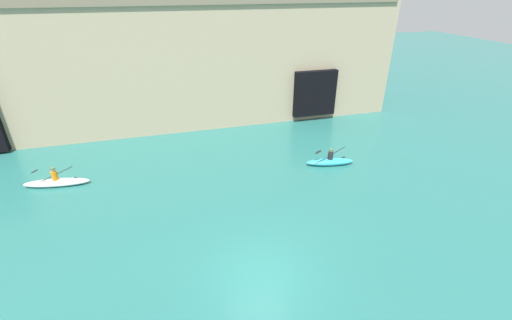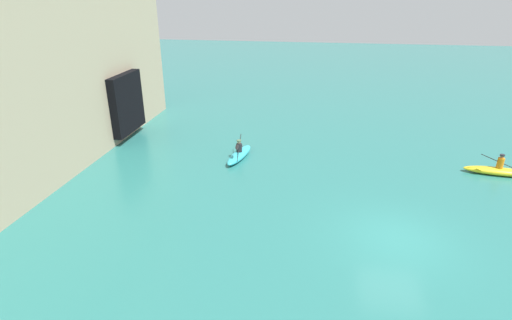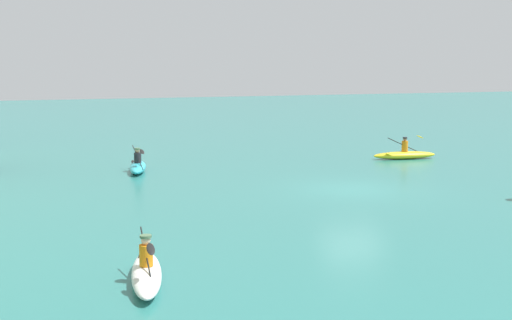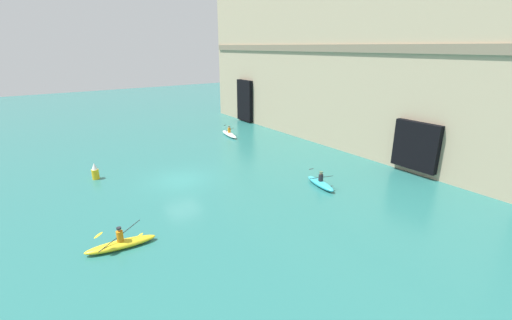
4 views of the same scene
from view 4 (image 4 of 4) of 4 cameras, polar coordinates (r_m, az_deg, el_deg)
The scene contains 6 objects.
ground_plane at distance 25.57m, azimuth -12.37°, elevation -3.23°, with size 120.00×120.00×0.00m, color #28706B.
cliff_bluff at distance 36.56m, azimuth 12.46°, elevation 16.27°, with size 36.89×5.92×16.32m.
kayak_yellow at distance 18.14m, azimuth -21.59°, elevation -12.84°, with size 1.03×3.31×1.18m.
kayak_cyan at distance 24.16m, azimuth 10.70°, elevation -3.79°, with size 3.03×1.24×1.14m.
kayak_white at distance 37.20m, azimuth -4.48°, elevation 4.36°, with size 3.56×1.18×1.14m.
marker_buoy at distance 27.56m, azimuth -25.24°, elevation -1.77°, with size 0.50×0.50×1.23m.
Camera 4 is at (22.18, -8.71, 9.26)m, focal length 24.00 mm.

